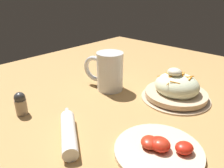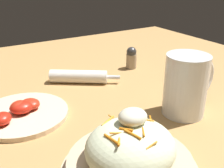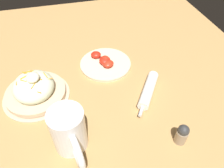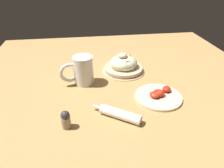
{
  "view_description": "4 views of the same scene",
  "coord_description": "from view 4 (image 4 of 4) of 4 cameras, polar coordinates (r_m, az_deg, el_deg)",
  "views": [
    {
      "loc": [
        -0.33,
        0.49,
        0.34
      ],
      "look_at": [
        0.07,
        0.06,
        0.08
      ],
      "focal_mm": 36.13,
      "sensor_mm": 36.0,
      "label": 1
    },
    {
      "loc": [
        -0.23,
        -0.4,
        0.3
      ],
      "look_at": [
        0.05,
        0.07,
        0.05
      ],
      "focal_mm": 43.16,
      "sensor_mm": 36.0,
      "label": 2
    },
    {
      "loc": [
        0.49,
        -0.01,
        0.54
      ],
      "look_at": [
        0.05,
        0.11,
        0.09
      ],
      "focal_mm": 34.48,
      "sensor_mm": 36.0,
      "label": 3
    },
    {
      "loc": [
        0.15,
        0.79,
        0.49
      ],
      "look_at": [
        0.05,
        0.07,
        0.05
      ],
      "focal_mm": 32.57,
      "sensor_mm": 36.0,
      "label": 4
    }
  ],
  "objects": [
    {
      "name": "salad_plate",
      "position": [
        1.05,
        3.26,
        5.25
      ],
      "size": [
        0.22,
        0.22,
        0.1
      ],
      "color": "#D1B28E",
      "rests_on": "ground_plane"
    },
    {
      "name": "tomato_plate",
      "position": [
        0.87,
        12.98,
        -3.14
      ],
      "size": [
        0.19,
        0.19,
        0.04
      ],
      "color": "beige",
      "rests_on": "ground_plane"
    },
    {
      "name": "napkin_roll",
      "position": [
        0.74,
        2.18,
        -8.46
      ],
      "size": [
        0.17,
        0.13,
        0.04
      ],
      "color": "white",
      "rests_on": "ground_plane"
    },
    {
      "name": "salt_shaker",
      "position": [
        0.71,
        -12.86,
        -9.67
      ],
      "size": [
        0.03,
        0.03,
        0.07
      ],
      "color": "gray",
      "rests_on": "ground_plane"
    },
    {
      "name": "ground_plane",
      "position": [
        0.95,
        2.44,
        -0.06
      ],
      "size": [
        1.43,
        1.43,
        0.0
      ],
      "primitive_type": "plane",
      "color": "#B2844C"
    },
    {
      "name": "beer_mug",
      "position": [
        0.94,
        -8.28,
        3.42
      ],
      "size": [
        0.15,
        0.09,
        0.13
      ],
      "color": "white",
      "rests_on": "ground_plane"
    }
  ]
}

